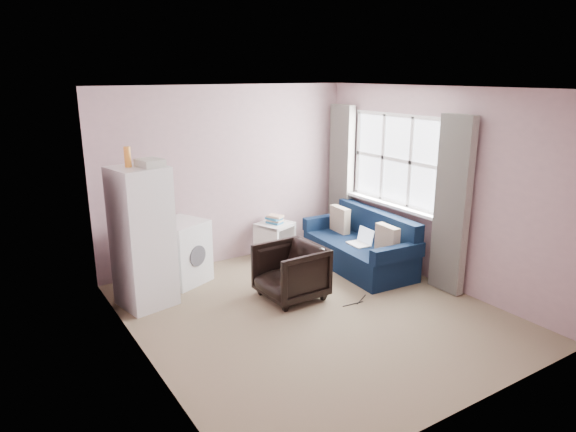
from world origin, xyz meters
The scene contains 8 objects.
room centered at (0.02, 0.01, 1.25)m, with size 3.84×4.24×2.54m.
armchair centered at (0.01, 0.48, 0.37)m, with size 0.71×0.67×0.73m, color black.
fridge centered at (-1.52, 1.25, 0.84)m, with size 0.67×0.66×1.87m.
washing_machine centered at (-0.91, 1.67, 0.43)m, with size 0.76×0.76×0.82m.
side_table centered at (0.62, 1.86, 0.29)m, with size 0.59×0.59×0.63m.
sofa centered at (1.41, 0.81, 0.29)m, with size 0.91×1.81×0.79m.
window_dressing centered at (1.78, 0.70, 1.11)m, with size 0.17×2.62×2.18m.
floor_cables centered at (0.61, -0.07, 0.01)m, with size 0.44×0.15×0.01m.
Camera 1 is at (-3.12, -4.37, 2.65)m, focal length 32.00 mm.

